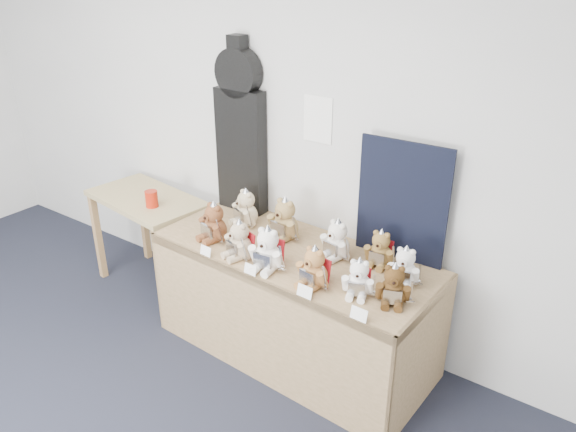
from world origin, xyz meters
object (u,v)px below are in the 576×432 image
Objects in this scene: guitar_case at (241,129)px; teddy_front_end at (394,286)px; teddy_back_centre_left at (284,221)px; teddy_back_centre_right at (337,241)px; side_table at (148,212)px; teddy_front_centre at (268,251)px; teddy_front_far_right at (359,279)px; teddy_front_left at (239,241)px; teddy_front_right at (314,269)px; teddy_back_end at (404,268)px; teddy_back_right at (380,250)px; display_table at (287,280)px; teddy_back_left at (245,209)px; teddy_front_far_left at (214,224)px; red_cup at (152,199)px.

guitar_case reaches higher than teddy_front_end.
teddy_back_centre_left is 1.13× the size of teddy_back_centre_right.
teddy_front_centre is at bearing -4.09° from side_table.
teddy_front_centre is at bearing 168.09° from teddy_front_far_right.
teddy_front_right is at bearing 17.39° from teddy_front_left.
guitar_case is at bearing 159.52° from teddy_back_end.
teddy_back_right is 0.99× the size of teddy_back_end.
side_table is 1.21m from teddy_front_left.
teddy_back_left reaches higher than display_table.
red_cup is at bearing -174.24° from teddy_front_far_left.
teddy_back_left is at bearing -47.84° from guitar_case.
guitar_case is at bearing 30.29° from side_table.
teddy_back_end reaches higher than teddy_front_far_right.
teddy_back_left is (0.02, 0.30, -0.00)m from teddy_front_far_left.
teddy_front_end is at bearing -2.61° from red_cup.
teddy_front_far_left reaches higher than teddy_front_left.
red_cup is at bearing -172.02° from teddy_front_left.
red_cup is 1.08m from teddy_back_centre_left.
display_table is 0.61m from teddy_back_left.
teddy_back_left reaches higher than teddy_front_end.
teddy_front_far_left is at bearing -8.09° from red_cup.
teddy_back_left is (0.73, 0.20, 0.04)m from red_cup.
teddy_front_end is 0.93× the size of teddy_back_centre_right.
teddy_front_right reaches higher than teddy_back_end.
teddy_front_end is (2.15, -0.18, 0.22)m from side_table.
teddy_front_far_left is at bearing 162.76° from teddy_front_centre.
teddy_back_centre_right is (-0.06, 0.35, 0.00)m from teddy_front_right.
teddy_back_right is at bearing 11.70° from side_table.
guitar_case is 1.08m from teddy_back_centre_right.
display_table is at bearing -1.24° from teddy_back_left.
side_table is at bearing 152.27° from red_cup.
display_table is at bearing 22.62° from teddy_front_far_left.
teddy_front_far_left is at bearing -148.87° from teddy_back_centre_right.
teddy_front_far_right is at bearing 22.23° from teddy_front_left.
teddy_front_far_left is 0.96× the size of teddy_front_centre.
teddy_front_right is at bearing -151.54° from teddy_back_end.
guitar_case reaches higher than side_table.
teddy_back_right is (0.26, 0.07, -0.01)m from teddy_back_centre_right.
teddy_back_end is (0.71, 0.14, 0.27)m from display_table.
teddy_back_centre_left reaches higher than red_cup.
side_table is at bearing 177.72° from display_table.
guitar_case is 4.49× the size of teddy_front_left.
display_table is at bearing -31.86° from guitar_case.
guitar_case reaches higher than red_cup.
teddy_front_right is at bearing 170.42° from teddy_front_end.
guitar_case is 1.30m from teddy_back_right.
teddy_back_centre_right reaches higher than teddy_back_end.
display_table is 0.40m from teddy_front_left.
teddy_front_end is (0.75, -0.07, 0.27)m from display_table.
side_table is at bearing 178.34° from teddy_back_right.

